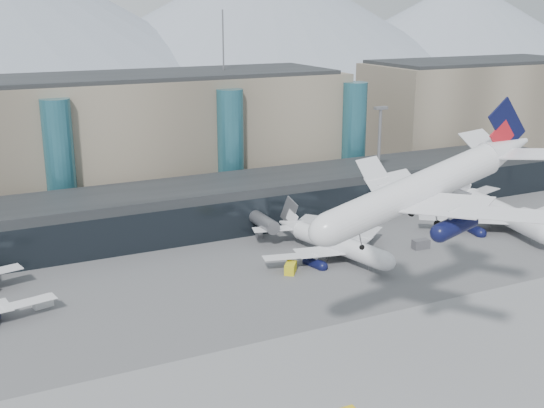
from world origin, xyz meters
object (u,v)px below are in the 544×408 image
Objects in this scene: veh_c at (421,244)px; veh_h at (291,268)px; hero_jet at (435,176)px; jet_parked_mid at (327,235)px; lightmast_mid at (379,157)px; veh_g at (344,230)px; veh_d at (433,210)px; jet_parked_right at (495,204)px; veh_a at (42,302)px.

veh_c is 0.99× the size of veh_h.
hero_jet is 1.18× the size of jet_parked_mid.
veh_g is at bearing -153.58° from lightmast_mid.
veh_d is 0.90× the size of veh_h.
jet_parked_right reaches higher than veh_c.
veh_g is 25.63m from veh_h.
veh_a is at bearing 100.64° from jet_parked_right.
lightmast_mid is 29.15m from jet_parked_mid.
hero_jet reaches higher than jet_parked_right.
veh_d is at bearing -31.49° from veh_h.
lightmast_mid is at bearing 136.92° from veh_d.
jet_parked_mid is 9.73× the size of veh_c.
veh_d is at bearing -10.05° from lightmast_mid.
lightmast_mid is at bearing -20.41° from veh_h.
jet_parked_right is at bearing -102.95° from jet_parked_mid.
veh_c is 29.46m from veh_h.
hero_jet is at bearing -117.80° from lightmast_mid.
veh_a is 0.91× the size of veh_h.
veh_h is at bearing -60.58° from veh_g.
veh_g is at bearing -5.75° from veh_a.
veh_a reaches higher than veh_g.
veh_g is at bearing 69.33° from hero_jet.
veh_g is at bearing 154.72° from veh_d.
veh_c is at bearing -119.20° from jet_parked_mid.
veh_c is 1.10× the size of veh_d.
jet_parked_mid is 10.70× the size of veh_d.
veh_a is 1.01× the size of veh_d.
lightmast_mid is 7.60× the size of veh_c.
veh_h is at bearing -175.61° from veh_c.
veh_g is (-8.72, 14.91, -0.29)m from veh_c.
veh_d is (89.95, 14.12, 0.01)m from veh_a.
hero_jet reaches higher than veh_g.
jet_parked_right reaches higher than veh_h.
jet_parked_mid is 12.49m from veh_h.
lightmast_mid is 0.66× the size of hero_jet.
veh_d is (36.39, 13.20, -3.11)m from jet_parked_mid.
veh_d is 26.71m from veh_g.
veh_a is 91.05m from veh_d.
lightmast_mid is 8.30× the size of veh_a.
hero_jet is 40.45m from veh_h.
jet_parked_mid is (-22.23, -15.71, -10.44)m from lightmast_mid.
hero_jet reaches higher than veh_c.
jet_parked_right is 96.75m from veh_a.
jet_parked_right reaches higher than veh_g.
hero_jet is at bearing 157.71° from jet_parked_mid.
jet_parked_right is (20.87, -15.44, -9.68)m from lightmast_mid.
veh_h reaches higher than veh_g.
veh_c is at bearing -166.83° from veh_d.
jet_parked_right is (43.10, 0.27, 0.76)m from jet_parked_mid.
hero_jet reaches higher than veh_h.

